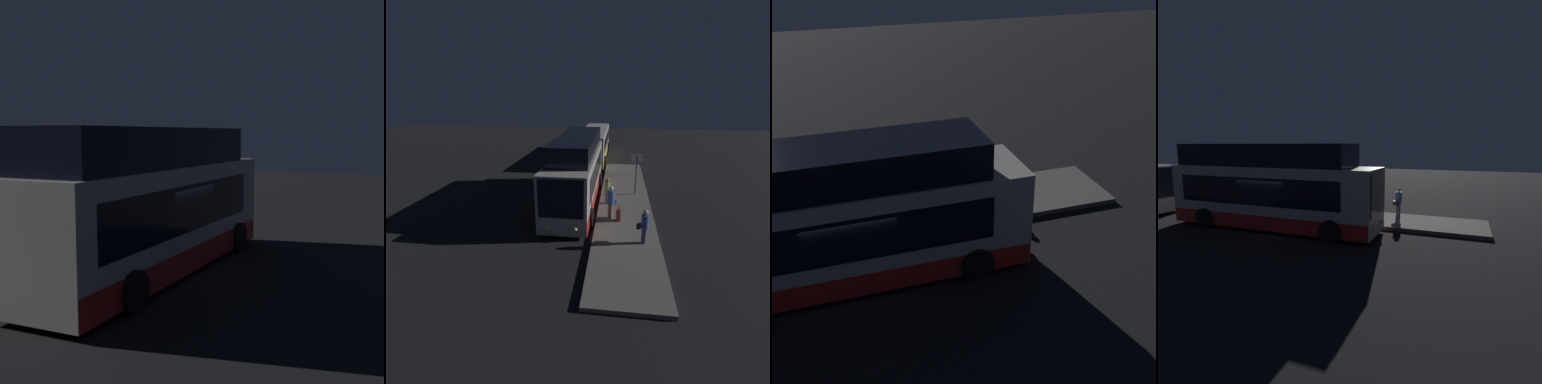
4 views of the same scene
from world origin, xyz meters
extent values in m
plane|color=black|center=(0.00, 0.00, 0.00)|extent=(80.00, 80.00, 0.00)
cube|color=#605B56|center=(0.00, 3.14, 0.09)|extent=(20.00, 3.08, 0.18)
cube|color=#B2ADA8|center=(-0.08, 0.11, 1.63)|extent=(10.63, 2.43, 2.92)
cube|color=#B2231E|center=(-0.08, 0.11, 0.52)|extent=(10.58, 2.45, 0.70)
cube|color=black|center=(-0.34, 0.11, 1.98)|extent=(8.72, 2.46, 1.29)
cube|color=black|center=(5.26, 0.11, 2.06)|extent=(0.06, 2.14, 1.87)
sphere|color=#F9E58C|center=(5.28, 0.78, 0.62)|extent=(0.24, 0.24, 0.24)
sphere|color=#F9E58C|center=(5.28, -0.55, 0.62)|extent=(0.24, 0.24, 0.24)
cylinder|color=black|center=(3.54, 1.33, 0.49)|extent=(0.99, 0.30, 0.99)
cylinder|color=black|center=(3.54, -1.10, 0.49)|extent=(0.99, 0.30, 0.99)
cylinder|color=black|center=(-3.37, 1.33, 0.49)|extent=(0.99, 0.30, 0.99)
cylinder|color=black|center=(-3.37, -1.10, 0.49)|extent=(0.99, 0.30, 0.99)
cube|color=black|center=(-0.50, 0.11, 3.63)|extent=(9.04, 2.24, 1.07)
cylinder|color=#4C476B|center=(5.38, 3.94, 0.55)|extent=(0.32, 0.32, 0.74)
cylinder|color=#334C8C|center=(5.38, 3.94, 1.23)|extent=(0.45, 0.45, 0.64)
sphere|color=tan|center=(5.38, 3.94, 1.67)|extent=(0.24, 0.24, 0.24)
cube|color=black|center=(5.28, 3.68, 0.97)|extent=(0.31, 0.23, 0.24)
cylinder|color=#6B604C|center=(2.75, 2.34, 0.60)|extent=(0.40, 0.40, 0.83)
cylinder|color=#334C8C|center=(2.75, 2.34, 1.37)|extent=(0.57, 0.57, 0.72)
sphere|color=beige|center=(2.75, 2.34, 1.87)|extent=(0.27, 0.27, 0.27)
cube|color=#334C7F|center=(2.54, 2.55, 1.06)|extent=(0.30, 0.30, 0.24)
cylinder|color=gray|center=(0.50, 2.05, 0.54)|extent=(0.30, 0.30, 0.72)
cylinder|color=#8CB766|center=(0.50, 2.05, 1.21)|extent=(0.42, 0.42, 0.63)
sphere|color=brown|center=(0.50, 2.05, 1.64)|extent=(0.23, 0.23, 0.23)
cube|color=black|center=(0.44, 2.32, 0.95)|extent=(0.30, 0.20, 0.24)
cube|color=maroon|center=(3.03, 2.77, 0.51)|extent=(0.35, 0.24, 0.66)
cylinder|color=black|center=(3.03, 2.77, 0.96)|extent=(0.02, 0.02, 0.24)
cylinder|color=#4C4C51|center=(-1.45, 3.85, 1.55)|extent=(0.10, 0.10, 2.74)
cube|color=silver|center=(-1.45, 3.85, 2.63)|extent=(0.04, 0.77, 0.48)
camera|label=1|loc=(-13.38, -7.15, 4.02)|focal=50.00mm
camera|label=2|loc=(17.78, 2.61, 6.73)|focal=28.00mm
camera|label=3|loc=(-0.93, -13.19, 9.55)|focal=50.00mm
camera|label=4|loc=(8.67, -12.20, 4.08)|focal=28.00mm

